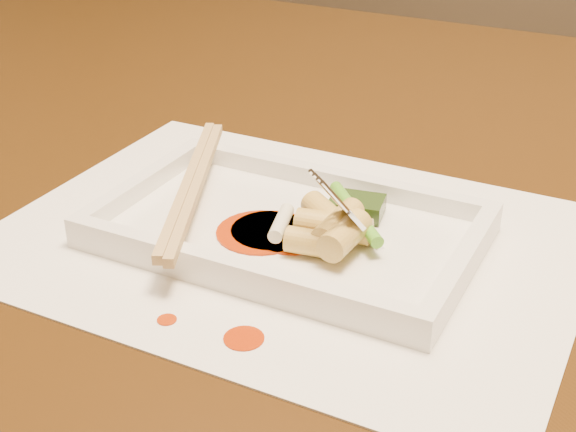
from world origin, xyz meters
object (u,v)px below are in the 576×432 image
at_px(placemat, 288,239).
at_px(fork, 398,140).
at_px(table, 288,229).
at_px(chopstick_a, 188,183).
at_px(plate_base, 288,234).

relative_size(placemat, fork, 2.86).
xyz_separation_m(table, placemat, (0.09, -0.18, 0.10)).
bearing_deg(chopstick_a, table, 92.44).
relative_size(chopstick_a, fork, 1.56).
bearing_deg(table, placemat, -62.94).
height_order(placemat, fork, fork).
distance_m(chopstick_a, fork, 0.16).
bearing_deg(table, fork, -44.57).
bearing_deg(placemat, plate_base, 0.00).
relative_size(table, placemat, 3.50).
distance_m(placemat, plate_base, 0.00).
relative_size(table, chopstick_a, 6.42).
distance_m(placemat, fork, 0.11).
height_order(table, plate_base, plate_base).
xyz_separation_m(table, chopstick_a, (0.01, -0.18, 0.13)).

